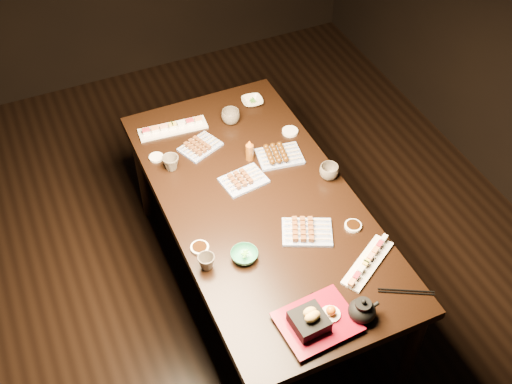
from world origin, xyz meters
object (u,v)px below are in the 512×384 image
(yakitori_plate_center, at_px, (244,177))
(yakitori_plate_left, at_px, (200,144))
(dining_table, at_px, (260,250))
(teacup_far_right, at_px, (231,117))
(sushi_platter_near, at_px, (368,261))
(teacup_near_left, at_px, (206,262))
(yakitori_plate_right, at_px, (307,229))
(edamame_bowl_green, at_px, (244,255))
(teacup_mid_right, at_px, (329,172))
(condiment_bottle, at_px, (250,150))
(sushi_platter_far, at_px, (173,126))
(edamame_bowl_cream, at_px, (252,101))
(teacup_far_left, at_px, (171,163))
(teapot, at_px, (362,309))
(tempura_tray, at_px, (318,317))

(yakitori_plate_center, xyz_separation_m, yakitori_plate_left, (-0.11, 0.33, -0.00))
(dining_table, height_order, teacup_far_right, teacup_far_right)
(sushi_platter_near, bearing_deg, teacup_near_left, 126.56)
(yakitori_plate_right, xyz_separation_m, edamame_bowl_green, (-0.33, -0.01, -0.01))
(teacup_mid_right, height_order, teacup_far_right, teacup_far_right)
(dining_table, bearing_deg, condiment_bottle, 72.79)
(yakitori_plate_center, bearing_deg, dining_table, -91.54)
(sushi_platter_far, distance_m, teacup_near_left, 0.97)
(yakitori_plate_left, height_order, teacup_far_right, teacup_far_right)
(edamame_bowl_cream, distance_m, teacup_near_left, 1.19)
(sushi_platter_near, xyz_separation_m, teacup_near_left, (-0.66, 0.28, 0.02))
(edamame_bowl_cream, height_order, teacup_near_left, teacup_near_left)
(sushi_platter_near, relative_size, teacup_far_left, 3.92)
(teacup_near_left, xyz_separation_m, condiment_bottle, (0.46, 0.57, 0.03))
(yakitori_plate_center, bearing_deg, teacup_far_right, 67.27)
(yakitori_plate_center, distance_m, edamame_bowl_cream, 0.63)
(edamame_bowl_cream, relative_size, teacup_mid_right, 1.23)
(sushi_platter_far, relative_size, condiment_bottle, 2.97)
(edamame_bowl_green, distance_m, condiment_bottle, 0.66)
(sushi_platter_far, xyz_separation_m, yakitori_plate_center, (0.19, -0.53, 0.00))
(teapot, bearing_deg, sushi_platter_far, 104.76)
(tempura_tray, bearing_deg, teacup_far_right, 78.84)
(edamame_bowl_green, relative_size, teacup_near_left, 1.60)
(yakitori_plate_right, relative_size, teacup_near_left, 2.97)
(tempura_tray, relative_size, condiment_bottle, 2.51)
(dining_table, relative_size, condiment_bottle, 14.33)
(teapot, bearing_deg, sushi_platter_near, 55.40)
(teacup_mid_right, bearing_deg, yakitori_plate_left, 137.37)
(sushi_platter_far, xyz_separation_m, condiment_bottle, (0.29, -0.39, 0.04))
(sushi_platter_far, bearing_deg, dining_table, 112.21)
(teacup_near_left, height_order, teacup_far_left, teacup_far_left)
(yakitori_plate_right, bearing_deg, teapot, -65.71)
(edamame_bowl_cream, bearing_deg, teapot, -96.37)
(tempura_tray, bearing_deg, teacup_far_left, 98.53)
(edamame_bowl_green, xyz_separation_m, teapot, (0.32, -0.48, 0.04))
(dining_table, relative_size, edamame_bowl_cream, 15.05)
(tempura_tray, bearing_deg, edamame_bowl_cream, 72.63)
(yakitori_plate_right, relative_size, teacup_far_right, 2.30)
(yakitori_plate_right, xyz_separation_m, edamame_bowl_cream, (0.16, 0.99, -0.01))
(edamame_bowl_green, distance_m, teacup_far_left, 0.70)
(yakitori_plate_center, bearing_deg, edamame_bowl_cream, 54.08)
(edamame_bowl_cream, relative_size, tempura_tray, 0.38)
(teacup_near_left, xyz_separation_m, teacup_far_right, (0.48, 0.88, 0.00))
(edamame_bowl_green, xyz_separation_m, teacup_near_left, (-0.17, 0.02, 0.02))
(yakitori_plate_right, relative_size, yakitori_plate_left, 1.13)
(sushi_platter_far, height_order, yakitori_plate_left, yakitori_plate_left)
(tempura_tray, relative_size, teacup_far_right, 3.13)
(tempura_tray, xyz_separation_m, teacup_near_left, (-0.31, 0.46, -0.02))
(sushi_platter_far, bearing_deg, teacup_mid_right, 136.58)
(teacup_mid_right, distance_m, teacup_far_left, 0.80)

